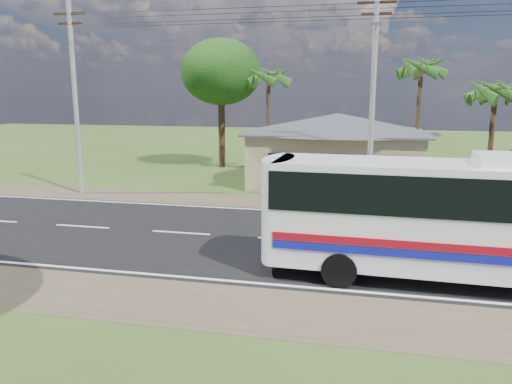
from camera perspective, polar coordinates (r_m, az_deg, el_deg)
ground at (r=19.70m, az=3.80°, el=-5.51°), size 120.00×120.00×0.00m
road at (r=19.70m, az=3.80°, el=-5.49°), size 120.00×16.00×0.03m
house at (r=31.83m, az=9.26°, el=5.72°), size 12.40×10.00×5.00m
utility_poles at (r=25.12m, az=12.45°, el=11.25°), size 32.80×2.22×11.00m
palm_near at (r=30.38m, az=25.69°, el=10.29°), size 2.80×2.80×6.70m
palm_mid at (r=34.31m, az=18.36°, el=13.26°), size 2.80×2.80×8.20m
palm_far at (r=35.31m, az=1.44°, el=12.97°), size 2.80×2.80×7.70m
tree_behind_house at (r=38.22m, az=-4.02°, el=13.49°), size 6.00×6.00×9.61m
coach_bus at (r=16.15m, az=25.29°, el=-2.05°), size 12.89×3.11×3.98m
motorcycle at (r=26.26m, az=18.05°, el=-0.79°), size 1.66×0.70×0.85m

